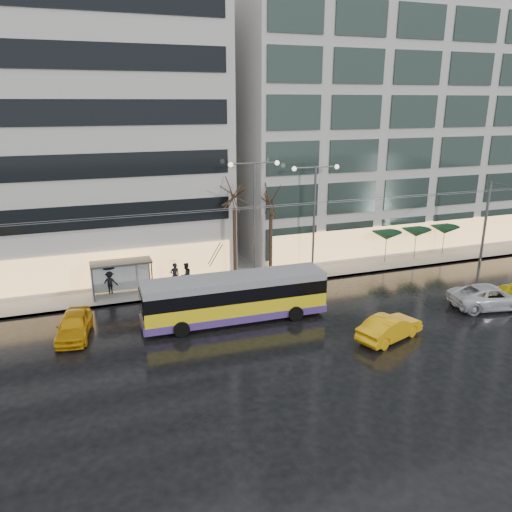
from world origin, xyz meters
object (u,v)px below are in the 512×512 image
street_lamp_near (254,204)px  taxi_a (74,325)px  trolleybus (235,299)px  bus_shelter (116,271)px

street_lamp_near → taxi_a: size_ratio=2.06×
trolleybus → bus_shelter: bearing=135.1°
trolleybus → taxi_a: bearing=174.3°
bus_shelter → street_lamp_near: street_lamp_near is taller
trolleybus → street_lamp_near: street_lamp_near is taller
taxi_a → trolleybus: bearing=3.3°
street_lamp_near → taxi_a: (-13.31, -5.84, -5.24)m
trolleybus → bus_shelter: 9.49m
bus_shelter → street_lamp_near: 11.14m
bus_shelter → street_lamp_near: bearing=0.6°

